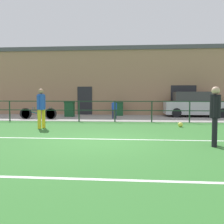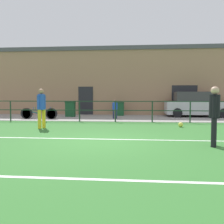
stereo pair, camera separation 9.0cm
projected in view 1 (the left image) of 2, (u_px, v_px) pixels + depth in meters
ground at (100, 142)px, 8.26m from camera, size 60.00×44.00×0.04m
field_line_touchline at (102, 139)px, 8.64m from camera, size 36.00×0.11×0.00m
field_line_hash at (72, 179)px, 4.54m from camera, size 36.00×0.11×0.00m
pavement_strip at (118, 118)px, 16.71m from camera, size 48.00×5.00×0.02m
perimeter_fence at (115, 108)px, 14.18m from camera, size 36.07×0.07×1.15m
clubhouse_facade at (121, 81)px, 20.22m from camera, size 28.00×2.56×5.07m
player_goalkeeper at (215, 112)px, 7.39m from camera, size 0.30×0.45×1.71m
player_striker at (41, 106)px, 11.39m from camera, size 0.31×0.44×1.75m
soccer_ball_match at (180, 125)px, 11.92m from camera, size 0.22×0.22×0.22m
spectator_child at (114, 108)px, 15.96m from camera, size 0.32×0.20×1.17m
parked_car_red at (196, 105)px, 17.59m from camera, size 4.26×1.94×1.67m
bicycle_parked_0 at (39, 113)px, 15.82m from camera, size 2.21×0.04×0.74m
bicycle_parked_1 at (37, 113)px, 15.83m from camera, size 2.22×0.04×0.73m
trash_bin_0 at (70, 109)px, 17.53m from camera, size 0.63×0.54×1.02m
trash_bin_1 at (119, 109)px, 18.38m from camera, size 0.61×0.52×0.96m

